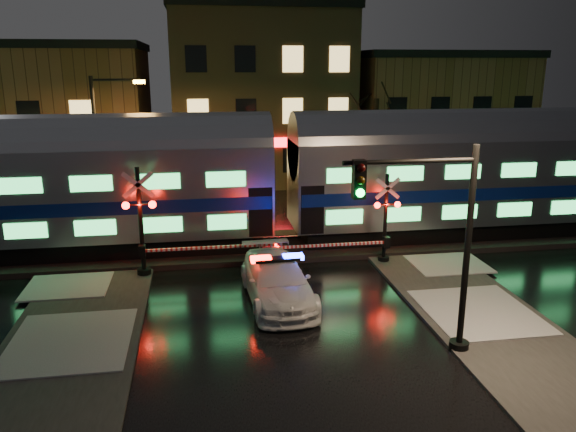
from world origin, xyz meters
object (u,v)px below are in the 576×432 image
Objects in this scene: crossing_signal_right at (377,228)px; traffic_light at (436,248)px; police_car at (277,281)px; crossing_signal_left at (151,233)px; streetlight at (102,144)px.

traffic_light reaches higher than crossing_signal_right.
police_car is 5.59m from crossing_signal_right.
police_car is 5.55m from crossing_signal_left.
streetlight is (-10.86, 14.21, 1.15)m from traffic_light.
traffic_light is at bearing -52.61° from streetlight.
crossing_signal_right is at bearing -0.08° from crossing_signal_left.
crossing_signal_left is 0.82× the size of streetlight.
streetlight reaches higher than police_car.
streetlight reaches higher than crossing_signal_right.
streetlight is at bearing 150.18° from crossing_signal_right.
traffic_light is 17.92m from streetlight.
crossing_signal_left is at bearing 142.79° from police_car.
police_car is 12.59m from streetlight.
traffic_light is at bearing -52.45° from police_car.
crossing_signal_left is 7.61m from streetlight.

